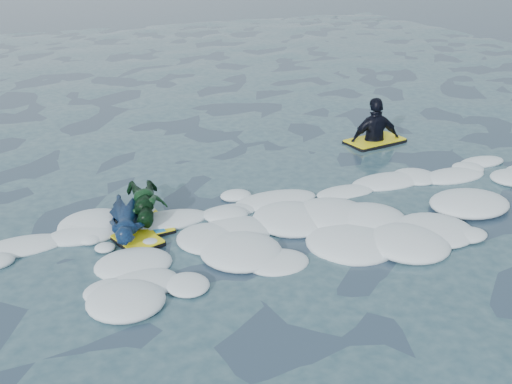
# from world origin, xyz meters

# --- Properties ---
(ground) EXTENTS (120.00, 120.00, 0.00)m
(ground) POSITION_xyz_m (0.00, 0.00, 0.00)
(ground) COLOR #162534
(ground) RESTS_ON ground
(foam_band) EXTENTS (12.00, 3.10, 0.30)m
(foam_band) POSITION_xyz_m (0.00, 1.03, 0.00)
(foam_band) COLOR white
(foam_band) RESTS_ON ground
(prone_woman_unit) EXTENTS (0.88, 1.55, 0.37)m
(prone_woman_unit) POSITION_xyz_m (-1.50, 1.49, 0.19)
(prone_woman_unit) COLOR black
(prone_woman_unit) RESTS_ON ground
(prone_child_unit) EXTENTS (0.86, 1.33, 0.48)m
(prone_child_unit) POSITION_xyz_m (-1.15, 1.77, 0.25)
(prone_child_unit) COLOR black
(prone_child_unit) RESTS_ON ground
(waiting_rider_unit) EXTENTS (1.27, 0.83, 1.78)m
(waiting_rider_unit) POSITION_xyz_m (3.91, 3.51, 0.04)
(waiting_rider_unit) COLOR black
(waiting_rider_unit) RESTS_ON ground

